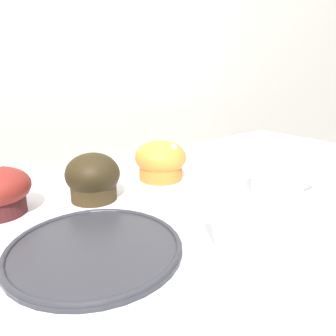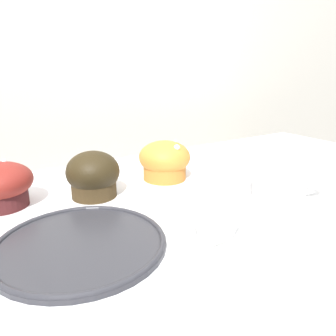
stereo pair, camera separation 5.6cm
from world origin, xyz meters
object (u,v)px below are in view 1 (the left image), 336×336
object	(u,v)px
muffin_back_left	(161,161)
serving_plate	(95,248)
muffin_back_right	(93,178)
coffee_cup	(279,174)

from	to	relation	value
muffin_back_left	serving_plate	distance (m)	0.28
muffin_back_left	muffin_back_right	distance (m)	0.15
serving_plate	muffin_back_right	bearing A→B (deg)	64.08
muffin_back_right	muffin_back_left	bearing A→B (deg)	5.15
muffin_back_right	coffee_cup	distance (m)	0.31
muffin_back_left	serving_plate	xyz separation A→B (m)	(-0.22, -0.16, -0.03)
muffin_back_right	serving_plate	xyz separation A→B (m)	(-0.07, -0.15, -0.03)
muffin_back_left	muffin_back_right	size ratio (longest dim) A/B	1.12
muffin_back_left	muffin_back_right	world-z (taller)	muffin_back_right
coffee_cup	muffin_back_left	bearing A→B (deg)	117.16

